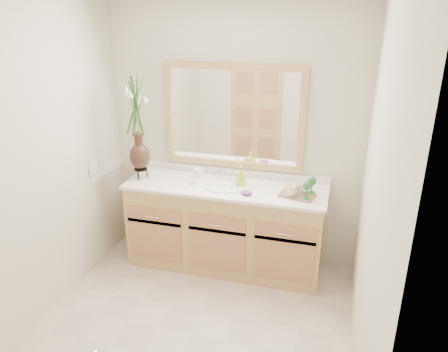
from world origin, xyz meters
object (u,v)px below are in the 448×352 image
(tumbler, at_px, (198,173))
(soap_bottle, at_px, (241,176))
(flower_vase, at_px, (137,114))
(tray, at_px, (297,195))

(tumbler, relative_size, soap_bottle, 0.56)
(flower_vase, xyz_separation_m, tumbler, (0.52, 0.15, -0.57))
(tumbler, bearing_deg, tray, -10.38)
(tumbler, bearing_deg, soap_bottle, -8.21)
(flower_vase, relative_size, soap_bottle, 5.59)
(soap_bottle, distance_m, tray, 0.54)
(tumbler, bearing_deg, flower_vase, -163.45)
(flower_vase, bearing_deg, tray, -0.86)
(soap_bottle, height_order, tray, soap_bottle)
(soap_bottle, bearing_deg, tumbler, 154.04)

